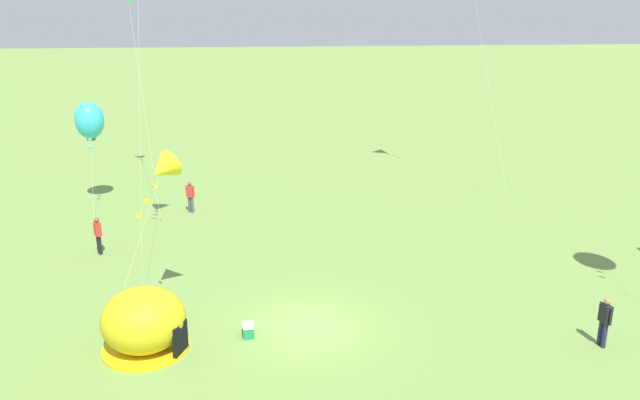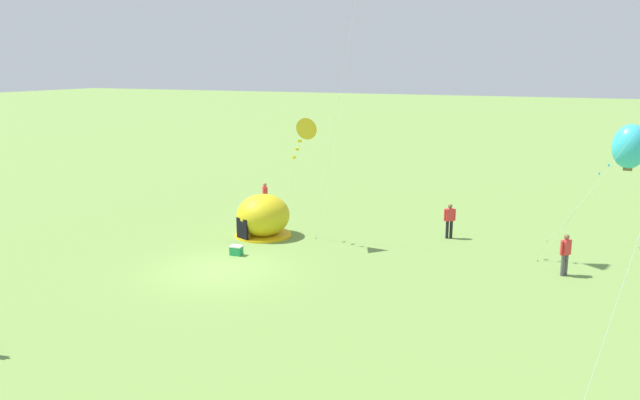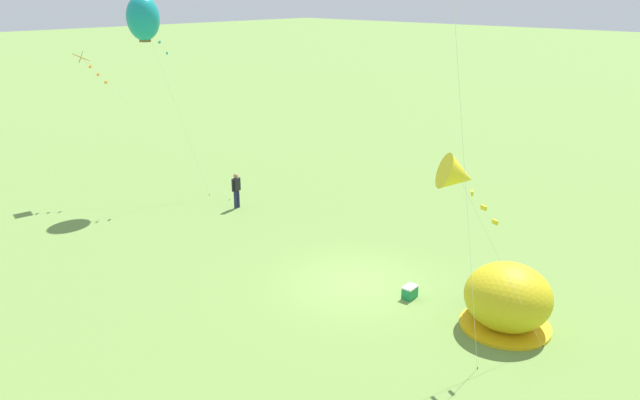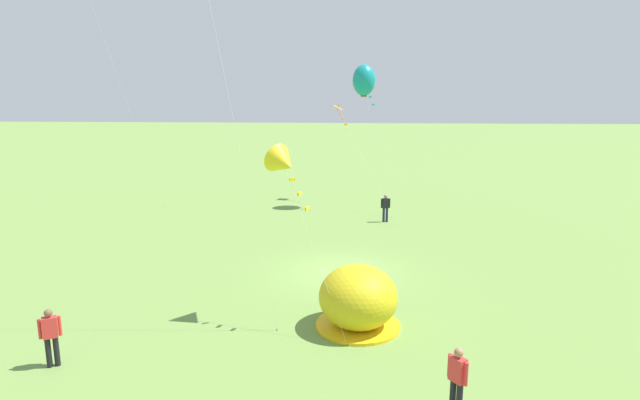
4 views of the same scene
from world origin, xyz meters
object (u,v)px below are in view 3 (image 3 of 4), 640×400
at_px(cooler_box, 410,292).
at_px(kite_teal, 143,18).
at_px(popup_tent, 508,298).
at_px(kite_yellow, 458,176).
at_px(person_with_toddler, 236,189).
at_px(kite_orange, 89,65).

relative_size(cooler_box, kite_teal, 0.06).
height_order(popup_tent, kite_yellow, kite_yellow).
relative_size(popup_tent, cooler_box, 5.05).
relative_size(person_with_toddler, kite_orange, 0.24).
bearing_deg(kite_orange, popup_tent, -175.31).
bearing_deg(cooler_box, person_with_toddler, -9.29).
xyz_separation_m(kite_orange, kite_teal, (-2.48, -1.71, 2.22)).
xyz_separation_m(cooler_box, kite_teal, (16.01, -0.40, 8.52)).
relative_size(kite_yellow, kite_orange, 0.83).
bearing_deg(popup_tent, person_with_toddler, -5.46).
bearing_deg(kite_orange, kite_yellow, 178.04).
bearing_deg(kite_teal, kite_orange, 34.70).
distance_m(popup_tent, kite_yellow, 5.08).
bearing_deg(cooler_box, kite_yellow, 143.13).
relative_size(popup_tent, person_with_toddler, 1.63).
xyz_separation_m(person_with_toddler, kite_yellow, (-14.23, 3.92, 4.41)).
bearing_deg(popup_tent, cooler_box, 8.07).
bearing_deg(kite_orange, person_with_toddler, -155.36).
bearing_deg(kite_yellow, kite_orange, -1.96).
xyz_separation_m(popup_tent, kite_teal, (19.32, 0.07, 7.74)).
xyz_separation_m(kite_yellow, kite_teal, (18.74, -2.44, 3.36)).
xyz_separation_m(kite_yellow, kite_orange, (21.21, -0.72, 1.14)).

